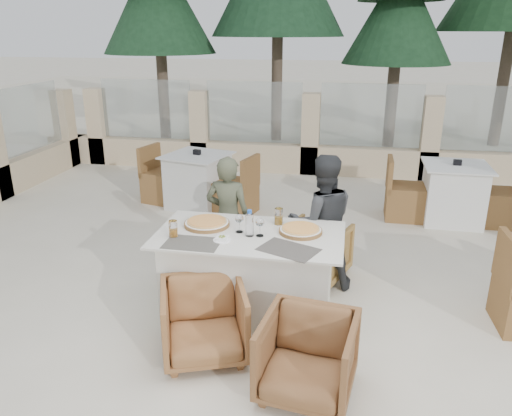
% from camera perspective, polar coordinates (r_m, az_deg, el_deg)
% --- Properties ---
extents(ground, '(80.00, 80.00, 0.00)m').
position_cam_1_polar(ground, '(4.58, 0.73, -12.10)').
color(ground, beige).
rests_on(ground, ground).
extents(sand_patch, '(30.00, 16.00, 0.01)m').
position_cam_1_polar(sand_patch, '(18.01, 8.67, 11.80)').
color(sand_patch, beige).
rests_on(sand_patch, ground).
extents(perimeter_wall_far, '(10.00, 0.34, 1.60)m').
position_cam_1_polar(perimeter_wall_far, '(8.81, 6.26, 9.04)').
color(perimeter_wall_far, beige).
rests_on(perimeter_wall_far, ground).
extents(pine_far_left, '(2.42, 2.42, 5.50)m').
position_cam_1_polar(pine_far_left, '(11.61, -11.08, 21.04)').
color(pine_far_left, '#1B4023').
rests_on(pine_far_left, ground).
extents(pine_centre, '(2.20, 2.20, 5.00)m').
position_cam_1_polar(pine_centre, '(11.06, 15.96, 19.46)').
color(pine_centre, '#1B4123').
rests_on(pine_centre, ground).
extents(dining_table, '(1.60, 0.90, 0.77)m').
position_cam_1_polar(dining_table, '(4.42, -0.73, -7.60)').
color(dining_table, silver).
rests_on(dining_table, ground).
extents(placemat_near_left, '(0.45, 0.30, 0.00)m').
position_cam_1_polar(placemat_near_left, '(4.11, -7.29, -4.00)').
color(placemat_near_left, '#56524A').
rests_on(placemat_near_left, dining_table).
extents(placemat_near_right, '(0.53, 0.45, 0.00)m').
position_cam_1_polar(placemat_near_right, '(3.97, 3.73, -4.76)').
color(placemat_near_right, '#4E4943').
rests_on(placemat_near_right, dining_table).
extents(pizza_left, '(0.49, 0.49, 0.05)m').
position_cam_1_polar(pizza_left, '(4.45, -5.64, -1.69)').
color(pizza_left, '#D4621D').
rests_on(pizza_left, dining_table).
extents(pizza_right, '(0.43, 0.43, 0.05)m').
position_cam_1_polar(pizza_right, '(4.29, 5.11, -2.51)').
color(pizza_right, orange).
rests_on(pizza_right, dining_table).
extents(water_bottle, '(0.08, 0.08, 0.23)m').
position_cam_1_polar(water_bottle, '(4.18, -0.74, -1.73)').
color(water_bottle, '#A9C8DE').
rests_on(water_bottle, dining_table).
extents(wine_glass_centre, '(0.08, 0.08, 0.18)m').
position_cam_1_polar(wine_glass_centre, '(4.26, -1.92, -1.63)').
color(wine_glass_centre, white).
rests_on(wine_glass_centre, dining_table).
extents(wine_glass_near, '(0.10, 0.10, 0.18)m').
position_cam_1_polar(wine_glass_near, '(4.18, 0.44, -2.05)').
color(wine_glass_near, silver).
rests_on(wine_glass_near, dining_table).
extents(beer_glass_left, '(0.08, 0.08, 0.14)m').
position_cam_1_polar(beer_glass_left, '(4.23, -9.44, -2.36)').
color(beer_glass_left, orange).
rests_on(beer_glass_left, dining_table).
extents(beer_glass_right, '(0.10, 0.10, 0.15)m').
position_cam_1_polar(beer_glass_right, '(4.45, 2.61, -0.95)').
color(beer_glass_right, '#C2831B').
rests_on(beer_glass_right, dining_table).
extents(olive_dish, '(0.11, 0.11, 0.04)m').
position_cam_1_polar(olive_dish, '(4.13, -3.90, -3.46)').
color(olive_dish, white).
rests_on(olive_dish, dining_table).
extents(armchair_far_left, '(0.64, 0.65, 0.54)m').
position_cam_1_polar(armchair_far_left, '(5.14, -2.34, -4.98)').
color(armchair_far_left, brown).
rests_on(armchair_far_left, ground).
extents(armchair_far_right, '(0.78, 0.79, 0.57)m').
position_cam_1_polar(armchair_far_right, '(5.14, 6.80, -4.93)').
color(armchair_far_right, olive).
rests_on(armchair_far_right, ground).
extents(armchair_near_left, '(0.82, 0.83, 0.59)m').
position_cam_1_polar(armchair_near_left, '(3.96, -5.96, -12.73)').
color(armchair_near_left, '#946036').
rests_on(armchair_near_left, ground).
extents(armchair_near_right, '(0.71, 0.73, 0.59)m').
position_cam_1_polar(armchair_near_right, '(3.59, 5.89, -16.60)').
color(armchair_near_right, brown).
rests_on(armchair_near_right, ground).
extents(diner_left, '(0.48, 0.34, 1.26)m').
position_cam_1_polar(diner_left, '(5.03, -3.19, -1.08)').
color(diner_left, '#4D513B').
rests_on(diner_left, ground).
extents(diner_right, '(0.77, 0.67, 1.34)m').
position_cam_1_polar(diner_right, '(4.81, 7.51, -1.68)').
color(diner_right, '#313336').
rests_on(diner_right, ground).
extents(bg_table_a, '(1.79, 1.21, 0.77)m').
position_cam_1_polar(bg_table_a, '(7.14, -6.63, 3.09)').
color(bg_table_a, silver).
rests_on(bg_table_a, ground).
extents(bg_table_b, '(1.65, 0.85, 0.77)m').
position_cam_1_polar(bg_table_b, '(7.04, 21.60, 1.55)').
color(bg_table_b, white).
rests_on(bg_table_b, ground).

